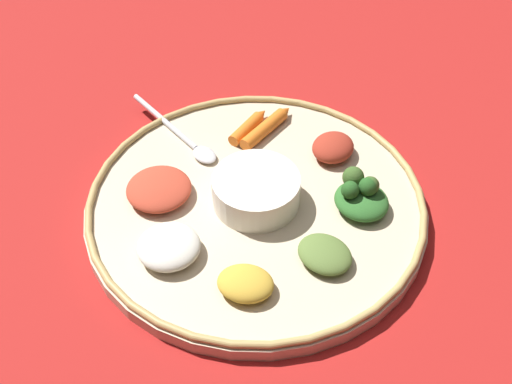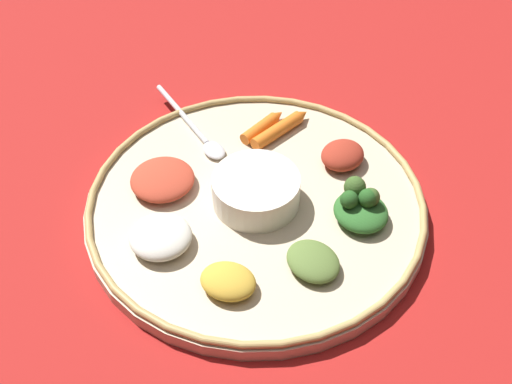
{
  "view_description": "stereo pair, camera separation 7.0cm",
  "coord_description": "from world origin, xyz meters",
  "px_view_note": "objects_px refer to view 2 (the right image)",
  "views": [
    {
      "loc": [
        0.15,
        -0.47,
        0.53
      ],
      "look_at": [
        0.0,
        0.0,
        0.03
      ],
      "focal_mm": 44.85,
      "sensor_mm": 36.0,
      "label": 1
    },
    {
      "loc": [
        0.22,
        -0.44,
        0.53
      ],
      "look_at": [
        0.0,
        0.0,
        0.03
      ],
      "focal_mm": 44.85,
      "sensor_mm": 36.0,
      "label": 2
    }
  ],
  "objects_px": {
    "center_bowl": "(256,189)",
    "carrot_near_spoon": "(281,128)",
    "carrot_outer": "(263,126)",
    "greens_pile": "(361,206)",
    "spoon": "(198,132)"
  },
  "relations": [
    {
      "from": "center_bowl",
      "to": "spoon",
      "type": "bearing_deg",
      "value": 148.36
    },
    {
      "from": "carrot_outer",
      "to": "carrot_near_spoon",
      "type": "bearing_deg",
      "value": 12.61
    },
    {
      "from": "carrot_near_spoon",
      "to": "center_bowl",
      "type": "bearing_deg",
      "value": -78.25
    },
    {
      "from": "spoon",
      "to": "carrot_near_spoon",
      "type": "distance_m",
      "value": 0.1
    },
    {
      "from": "center_bowl",
      "to": "carrot_near_spoon",
      "type": "bearing_deg",
      "value": 101.75
    },
    {
      "from": "center_bowl",
      "to": "carrot_near_spoon",
      "type": "relative_size",
      "value": 1.05
    },
    {
      "from": "center_bowl",
      "to": "carrot_outer",
      "type": "xyz_separation_m",
      "value": [
        -0.05,
        0.11,
        -0.01
      ]
    },
    {
      "from": "greens_pile",
      "to": "carrot_near_spoon",
      "type": "xyz_separation_m",
      "value": [
        -0.13,
        0.09,
        -0.01
      ]
    },
    {
      "from": "greens_pile",
      "to": "carrot_outer",
      "type": "distance_m",
      "value": 0.18
    },
    {
      "from": "center_bowl",
      "to": "carrot_near_spoon",
      "type": "height_order",
      "value": "center_bowl"
    },
    {
      "from": "center_bowl",
      "to": "greens_pile",
      "type": "height_order",
      "value": "greens_pile"
    },
    {
      "from": "carrot_near_spoon",
      "to": "carrot_outer",
      "type": "xyz_separation_m",
      "value": [
        -0.02,
        -0.0,
        -0.0
      ]
    },
    {
      "from": "carrot_near_spoon",
      "to": "carrot_outer",
      "type": "height_order",
      "value": "carrot_near_spoon"
    },
    {
      "from": "greens_pile",
      "to": "center_bowl",
      "type": "bearing_deg",
      "value": -165.28
    },
    {
      "from": "center_bowl",
      "to": "greens_pile",
      "type": "distance_m",
      "value": 0.11
    }
  ]
}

